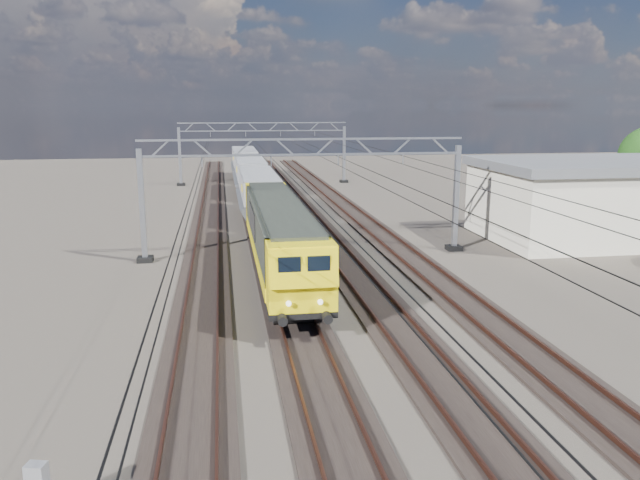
{
  "coord_description": "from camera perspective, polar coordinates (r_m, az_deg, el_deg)",
  "views": [
    {
      "loc": [
        -4.93,
        -32.7,
        8.98
      ],
      "look_at": [
        -0.15,
        -2.62,
        2.4
      ],
      "focal_mm": 35.0,
      "sensor_mm": 36.0,
      "label": 1
    }
  ],
  "objects": [
    {
      "name": "hopper_wagon_third",
      "position": [
        78.78,
        -6.92,
        7.19
      ],
      "size": [
        3.38,
        13.0,
        3.25
      ],
      "color": "black",
      "rests_on": "ground"
    },
    {
      "name": "catenary_gantry_mid",
      "position": [
        37.38,
        -1.37,
        4.38
      ],
      "size": [
        19.9,
        0.9,
        7.11
      ],
      "color": "#9A9EA8",
      "rests_on": "ground"
    },
    {
      "name": "locomotive",
      "position": [
        33.15,
        -3.77,
        0.58
      ],
      "size": [
        2.76,
        21.1,
        3.62
      ],
      "color": "black",
      "rests_on": "ground"
    },
    {
      "name": "track_outer_east",
      "position": [
        35.61,
        9.16,
        -2.46
      ],
      "size": [
        2.6,
        140.0,
        0.3
      ],
      "color": "black",
      "rests_on": "ground"
    },
    {
      "name": "track_inner_east",
      "position": [
        34.59,
        2.84,
        -2.75
      ],
      "size": [
        2.6,
        140.0,
        0.3
      ],
      "color": "black",
      "rests_on": "ground"
    },
    {
      "name": "track_outer_west",
      "position": [
        33.91,
        -10.53,
        -3.25
      ],
      "size": [
        2.6,
        140.0,
        0.3
      ],
      "color": "black",
      "rests_on": "ground"
    },
    {
      "name": "catenary_gantry_far",
      "position": [
        73.04,
        -5.19,
        8.16
      ],
      "size": [
        19.9,
        0.9,
        7.11
      ],
      "color": "#9A9EA8",
      "rests_on": "ground"
    },
    {
      "name": "hopper_wagon_mid",
      "position": [
        64.65,
        -6.42,
        6.12
      ],
      "size": [
        3.38,
        13.0,
        3.25
      ],
      "color": "black",
      "rests_on": "ground"
    },
    {
      "name": "ground",
      "position": [
        34.27,
        -0.44,
        -3.0
      ],
      "size": [
        160.0,
        160.0,
        0.0
      ],
      "primitive_type": "plane",
      "color": "black",
      "rests_on": "ground"
    },
    {
      "name": "industrial_shed",
      "position": [
        47.56,
        25.61,
        3.43
      ],
      "size": [
        18.6,
        10.6,
        5.4
      ],
      "color": "silver",
      "rests_on": "ground"
    },
    {
      "name": "trackside_cabinet",
      "position": [
        15.94,
        -24.48,
        -19.09
      ],
      "size": [
        0.5,
        0.42,
        1.3
      ],
      "rotation": [
        0.0,
        0.0,
        -0.25
      ],
      "color": "#9A9EA8",
      "rests_on": "ground"
    },
    {
      "name": "overhead_wires",
      "position": [
        41.13,
        -2.13,
        7.68
      ],
      "size": [
        12.03,
        140.0,
        0.53
      ],
      "color": "black",
      "rests_on": "ground"
    },
    {
      "name": "hopper_wagon_lead",
      "position": [
        50.57,
        -5.64,
        4.46
      ],
      "size": [
        3.38,
        13.0,
        3.25
      ],
      "color": "black",
      "rests_on": "ground"
    },
    {
      "name": "track_loco",
      "position": [
        34.02,
        -3.78,
        -3.02
      ],
      "size": [
        2.6,
        140.0,
        0.3
      ],
      "color": "black",
      "rests_on": "ground"
    }
  ]
}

